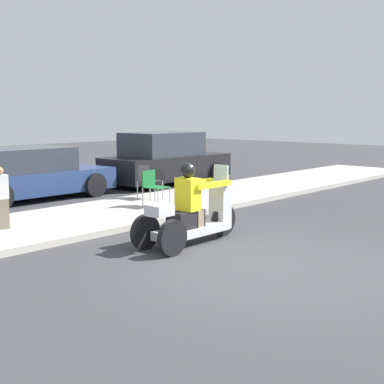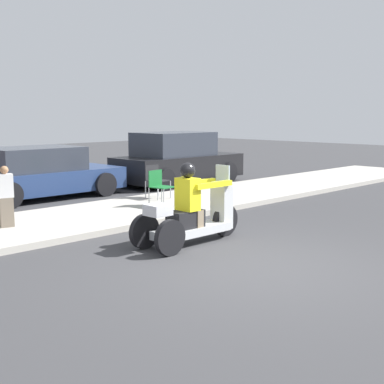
{
  "view_description": "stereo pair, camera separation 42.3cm",
  "coord_description": "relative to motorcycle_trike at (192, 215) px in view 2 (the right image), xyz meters",
  "views": [
    {
      "loc": [
        -6.27,
        -4.43,
        2.23
      ],
      "look_at": [
        0.35,
        1.65,
        0.9
      ],
      "focal_mm": 50.0,
      "sensor_mm": 36.0,
      "label": 1
    },
    {
      "loc": [
        -5.97,
        -4.73,
        2.23
      ],
      "look_at": [
        0.35,
        1.65,
        0.9
      ],
      "focal_mm": 50.0,
      "sensor_mm": 36.0,
      "label": 2
    }
  ],
  "objects": [
    {
      "name": "ground_plane",
      "position": [
        -0.35,
        -1.65,
        -0.51
      ],
      "size": [
        60.0,
        60.0,
        0.0
      ],
      "primitive_type": "plane",
      "color": "#38383A"
    },
    {
      "name": "sidewalk_strip",
      "position": [
        -0.35,
        2.95,
        -0.45
      ],
      "size": [
        28.0,
        2.8,
        0.12
      ],
      "color": "#B2ADA3",
      "rests_on": "ground"
    },
    {
      "name": "motorcycle_trike",
      "position": [
        0.0,
        0.0,
        0.0
      ],
      "size": [
        2.24,
        0.73,
        1.41
      ],
      "color": "black",
      "rests_on": "ground"
    },
    {
      "name": "spectator_with_child",
      "position": [
        -1.89,
        3.03,
        0.17
      ],
      "size": [
        0.3,
        0.22,
        1.15
      ],
      "color": "#726656",
      "rests_on": "sidewalk_strip"
    },
    {
      "name": "folding_chair_curbside",
      "position": [
        2.35,
        3.68,
        0.12
      ],
      "size": [
        0.48,
        0.48,
        0.82
      ],
      "color": "#A5A8AD",
      "rests_on": "sidewalk_strip"
    },
    {
      "name": "folding_chair_set_back",
      "position": [
        1.64,
        2.72,
        0.12
      ],
      "size": [
        0.52,
        0.52,
        0.82
      ],
      "color": "#A5A8AD",
      "rests_on": "sidewalk_strip"
    },
    {
      "name": "parked_car_lot_left",
      "position": [
        0.65,
        6.41,
        0.14
      ],
      "size": [
        4.21,
        2.11,
        1.35
      ],
      "color": "navy",
      "rests_on": "ground"
    },
    {
      "name": "parked_car_lot_far",
      "position": [
        5.26,
        5.98,
        0.26
      ],
      "size": [
        4.27,
        2.01,
        1.64
      ],
      "color": "black",
      "rests_on": "ground"
    }
  ]
}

